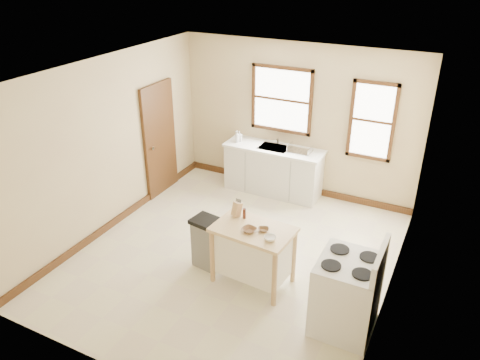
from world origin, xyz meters
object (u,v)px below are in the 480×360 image
object	(u,v)px
pepper_grinder	(244,214)
trash_bin	(207,242)
bowl_c	(270,238)
gas_stove	(347,286)
kitchen_island	(253,255)
soap_bottle_b	(239,136)
knife_block	(237,210)
dish_rack	(300,149)
bowl_b	(263,230)
bowl_a	(249,230)
soap_bottle_a	(237,137)

from	to	relation	value
pepper_grinder	trash_bin	size ratio (longest dim) A/B	0.19
bowl_c	gas_stove	size ratio (longest dim) A/B	0.13
kitchen_island	trash_bin	bearing A→B (deg)	-178.60
soap_bottle_b	knife_block	distance (m)	2.69
soap_bottle_b	dish_rack	bearing A→B (deg)	-12.25
soap_bottle_b	bowl_b	xyz separation A→B (m)	(1.67, -2.60, -0.13)
bowl_a	bowl_b	xyz separation A→B (m)	(0.16, 0.10, -0.00)
soap_bottle_a	trash_bin	bearing A→B (deg)	-55.67
bowl_b	dish_rack	bearing A→B (deg)	99.88
soap_bottle_a	trash_bin	size ratio (longest dim) A/B	0.29
dish_rack	bowl_a	distance (m)	2.74
kitchen_island	trash_bin	distance (m)	0.76
kitchen_island	knife_block	xyz separation A→B (m)	(-0.34, 0.19, 0.54)
bowl_b	bowl_c	size ratio (longest dim) A/B	0.91
soap_bottle_a	pepper_grinder	world-z (taller)	soap_bottle_a
soap_bottle_a	gas_stove	world-z (taller)	gas_stove
kitchen_island	pepper_grinder	bearing A→B (deg)	145.81
dish_rack	bowl_a	bearing A→B (deg)	-92.36
bowl_c	gas_stove	distance (m)	1.11
dish_rack	soap_bottle_a	bearing A→B (deg)	175.94
bowl_a	gas_stove	world-z (taller)	gas_stove
dish_rack	bowl_c	distance (m)	2.85
soap_bottle_a	bowl_b	size ratio (longest dim) A/B	1.54
kitchen_island	trash_bin	world-z (taller)	kitchen_island
dish_rack	bowl_c	world-z (taller)	dish_rack
trash_bin	gas_stove	xyz separation A→B (m)	(2.13, -0.32, 0.23)
gas_stove	pepper_grinder	bearing A→B (deg)	164.00
knife_block	pepper_grinder	distance (m)	0.12
soap_bottle_b	bowl_b	distance (m)	3.10
kitchen_island	trash_bin	size ratio (longest dim) A/B	1.37
dish_rack	trash_bin	world-z (taller)	dish_rack
bowl_b	knife_block	bearing A→B (deg)	159.20
pepper_grinder	bowl_c	world-z (taller)	pepper_grinder
bowl_a	bowl_b	size ratio (longest dim) A/B	1.28
dish_rack	knife_block	distance (m)	2.44
dish_rack	kitchen_island	xyz separation A→B (m)	(0.31, -2.63, -0.54)
pepper_grinder	bowl_a	bearing A→B (deg)	-53.05
soap_bottle_a	pepper_grinder	bearing A→B (deg)	-43.84
knife_block	bowl_b	size ratio (longest dim) A/B	1.39
bowl_c	soap_bottle_a	bearing A→B (deg)	124.43
dish_rack	kitchen_island	world-z (taller)	dish_rack
bowl_b	trash_bin	distance (m)	1.03
bowl_b	bowl_c	xyz separation A→B (m)	(0.16, -0.16, 0.01)
soap_bottle_a	kitchen_island	bearing A→B (deg)	-41.77
knife_block	trash_bin	bearing A→B (deg)	-138.95
soap_bottle_a	gas_stove	size ratio (longest dim) A/B	0.18
bowl_a	kitchen_island	bearing A→B (deg)	76.62
bowl_a	soap_bottle_a	bearing A→B (deg)	120.02
bowl_a	trash_bin	xyz separation A→B (m)	(-0.74, 0.13, -0.50)
knife_block	trash_bin	distance (m)	0.73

